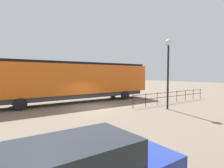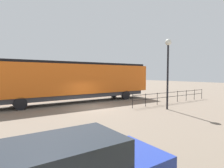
# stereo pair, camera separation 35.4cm
# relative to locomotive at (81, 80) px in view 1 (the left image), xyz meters

# --- Properties ---
(ground_plane) EXTENTS (120.00, 120.00, 0.00)m
(ground_plane) POSITION_rel_locomotive_xyz_m (3.62, -0.54, -2.42)
(ground_plane) COLOR #756656
(locomotive) EXTENTS (2.88, 17.97, 4.34)m
(locomotive) POSITION_rel_locomotive_xyz_m (0.00, 0.00, 0.00)
(locomotive) COLOR orange
(locomotive) RESTS_ON ground_plane
(lamp_post) EXTENTS (0.54, 0.54, 6.09)m
(lamp_post) POSITION_rel_locomotive_xyz_m (8.14, 4.33, 1.96)
(lamp_post) COLOR black
(lamp_post) RESTS_ON ground_plane
(platform_fence) EXTENTS (0.05, 11.41, 1.24)m
(platform_fence) POSITION_rel_locomotive_xyz_m (6.08, 7.80, -1.63)
(platform_fence) COLOR black
(platform_fence) RESTS_ON ground_plane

